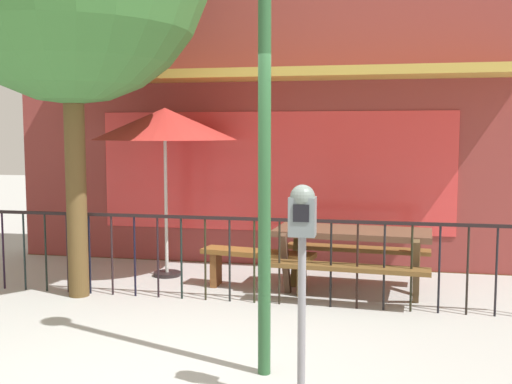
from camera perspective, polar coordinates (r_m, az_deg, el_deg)
name	(u,v)px	position (r m, az deg, el deg)	size (l,w,h in m)	color
ground	(181,378)	(5.00, -7.08, -16.89)	(40.00, 40.00, 0.00)	#A3A4A0
pub_storefront	(275,96)	(8.88, 1.81, 9.02)	(7.79, 1.29, 4.89)	#452B0F
patio_fence_front	(242,244)	(6.83, -1.34, -4.92)	(6.56, 0.04, 0.97)	black
picnic_table_left	(352,243)	(7.26, 9.01, -4.76)	(1.90, 1.49, 0.79)	brown
patio_umbrella	(165,125)	(8.06, -8.54, 6.26)	(1.89, 1.89, 2.23)	black
patio_bench	(258,261)	(7.42, 0.16, -6.49)	(1.43, 0.55, 0.48)	brown
parking_meter_far	(302,236)	(4.16, 4.36, -4.16)	(0.18, 0.17, 1.56)	gray
street_lamp	(265,59)	(4.70, 0.81, 12.38)	(0.28, 0.28, 3.75)	#26522C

